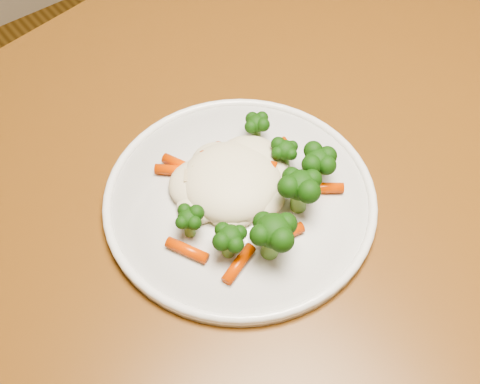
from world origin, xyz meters
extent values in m
plane|color=brown|center=(0.00, 0.00, 0.00)|extent=(3.00, 3.00, 0.00)
cube|color=brown|center=(-0.32, 0.06, 0.73)|extent=(1.20, 0.90, 0.04)
cube|color=brown|center=(0.11, 0.44, 0.35)|extent=(0.07, 0.07, 0.71)
cylinder|color=white|center=(-0.41, -0.01, 0.76)|extent=(0.30, 0.30, 0.01)
ellipsoid|color=beige|center=(-0.41, 0.00, 0.79)|extent=(0.13, 0.12, 0.05)
ellipsoid|color=black|center=(-0.46, -0.06, 0.78)|extent=(0.04, 0.04, 0.04)
ellipsoid|color=black|center=(-0.43, -0.09, 0.79)|extent=(0.06, 0.06, 0.05)
ellipsoid|color=black|center=(-0.37, -0.06, 0.79)|extent=(0.06, 0.06, 0.05)
ellipsoid|color=black|center=(-0.33, -0.04, 0.78)|extent=(0.05, 0.05, 0.04)
ellipsoid|color=black|center=(-0.34, -0.01, 0.78)|extent=(0.04, 0.04, 0.03)
ellipsoid|color=black|center=(-0.34, 0.04, 0.78)|extent=(0.04, 0.04, 0.03)
ellipsoid|color=black|center=(-0.48, -0.02, 0.78)|extent=(0.04, 0.04, 0.03)
cylinder|color=#ED4B05|center=(-0.45, 0.06, 0.77)|extent=(0.05, 0.04, 0.01)
cylinder|color=#ED4B05|center=(-0.40, 0.04, 0.77)|extent=(0.03, 0.04, 0.01)
cylinder|color=#ED4B05|center=(-0.34, 0.02, 0.77)|extent=(0.05, 0.02, 0.01)
cylinder|color=#ED4B05|center=(-0.50, -0.04, 0.77)|extent=(0.03, 0.05, 0.01)
cylinder|color=#ED4B05|center=(-0.47, -0.08, 0.77)|extent=(0.05, 0.03, 0.01)
cylinder|color=#ED4B05|center=(-0.40, -0.08, 0.77)|extent=(0.04, 0.02, 0.01)
cylinder|color=#ED4B05|center=(-0.33, -0.06, 0.77)|extent=(0.04, 0.04, 0.01)
cylinder|color=#ED4B05|center=(-0.38, 0.01, 0.78)|extent=(0.04, 0.05, 0.01)
cylinder|color=#ED4B05|center=(-0.42, 0.03, 0.78)|extent=(0.03, 0.04, 0.01)
cylinder|color=#ED4B05|center=(-0.44, 0.06, 0.77)|extent=(0.03, 0.05, 0.01)
ellipsoid|color=brown|center=(-0.40, 0.00, 0.78)|extent=(0.02, 0.02, 0.02)
ellipsoid|color=brown|center=(-0.38, 0.00, 0.78)|extent=(0.02, 0.02, 0.02)
ellipsoid|color=brown|center=(-0.43, -0.01, 0.78)|extent=(0.02, 0.02, 0.02)
cube|color=tan|center=(-0.41, 0.03, 0.78)|extent=(0.02, 0.02, 0.01)
cube|color=tan|center=(-0.40, 0.03, 0.78)|extent=(0.02, 0.02, 0.01)
cube|color=tan|center=(-0.45, 0.03, 0.78)|extent=(0.02, 0.02, 0.01)
cube|color=tan|center=(-0.42, 0.03, 0.78)|extent=(0.03, 0.02, 0.01)
camera|label=1|loc=(-0.65, -0.32, 1.29)|focal=45.00mm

